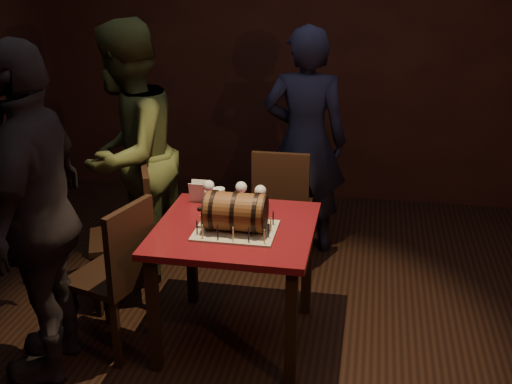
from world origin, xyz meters
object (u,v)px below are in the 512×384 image
(chair_back, at_px, (282,203))
(person_left_front, at_px, (37,215))
(pub_table, at_px, (235,244))
(person_left_rear, at_px, (128,156))
(wine_glass_right, at_px, (260,192))
(wine_glass_left, at_px, (209,187))
(pint_of_ale, at_px, (219,201))
(barrel_cake, at_px, (235,212))
(chair_left_front, at_px, (119,270))
(wine_glass_mid, at_px, (241,188))
(chair_left_rear, at_px, (133,228))
(person_back, at_px, (305,142))

(chair_back, xyz_separation_m, person_left_front, (-1.10, -1.39, 0.40))
(pub_table, relative_size, person_left_rear, 0.49)
(pub_table, relative_size, wine_glass_right, 5.59)
(wine_glass_left, height_order, wine_glass_right, same)
(wine_glass_left, distance_m, pint_of_ale, 0.14)
(barrel_cake, xyz_separation_m, chair_left_front, (-0.65, -0.14, -0.35))
(pub_table, bearing_deg, wine_glass_mid, 94.92)
(person_left_front, bearing_deg, wine_glass_mid, 120.28)
(pint_of_ale, bearing_deg, person_left_rear, 148.13)
(pint_of_ale, distance_m, chair_left_front, 0.71)
(wine_glass_right, relative_size, chair_left_rear, 0.17)
(barrel_cake, distance_m, wine_glass_left, 0.43)
(barrel_cake, bearing_deg, chair_left_rear, 152.26)
(chair_left_rear, bearing_deg, chair_left_front, -77.43)
(barrel_cake, height_order, wine_glass_right, barrel_cake)
(chair_back, distance_m, person_left_rear, 1.13)
(chair_left_rear, bearing_deg, wine_glass_left, -5.53)
(wine_glass_mid, bearing_deg, wine_glass_right, -17.12)
(chair_back, bearing_deg, pint_of_ale, -109.61)
(person_left_front, bearing_deg, pint_of_ale, 119.35)
(pint_of_ale, bearing_deg, person_back, 72.01)
(pub_table, relative_size, pint_of_ale, 6.00)
(wine_glass_right, relative_size, chair_left_front, 0.17)
(pint_of_ale, bearing_deg, chair_left_rear, 166.47)
(wine_glass_left, bearing_deg, pub_table, -51.85)
(pint_of_ale, bearing_deg, chair_left_front, -140.89)
(person_left_rear, bearing_deg, barrel_cake, 58.29)
(pint_of_ale, xyz_separation_m, chair_left_rear, (-0.62, 0.15, -0.30))
(chair_left_rear, distance_m, chair_left_front, 0.57)
(chair_back, bearing_deg, wine_glass_right, -92.83)
(wine_glass_mid, height_order, person_left_rear, person_left_rear)
(person_left_rear, bearing_deg, person_back, 129.17)
(person_back, bearing_deg, pub_table, 78.70)
(wine_glass_left, xyz_separation_m, chair_left_rear, (-0.53, 0.05, -0.35))
(pub_table, relative_size, chair_back, 0.97)
(chair_back, distance_m, chair_left_front, 1.40)
(pub_table, height_order, person_left_front, person_left_front)
(barrel_cake, height_order, wine_glass_left, barrel_cake)
(wine_glass_right, relative_size, person_left_front, 0.09)
(wine_glass_left, xyz_separation_m, person_back, (0.47, 1.08, -0.00))
(wine_glass_left, distance_m, person_left_rear, 0.76)
(wine_glass_mid, height_order, chair_left_front, chair_left_front)
(chair_back, distance_m, chair_left_rear, 1.08)
(chair_left_front, bearing_deg, wine_glass_mid, 40.12)
(person_back, bearing_deg, chair_back, 73.88)
(pint_of_ale, relative_size, chair_left_rear, 0.16)
(pint_of_ale, xyz_separation_m, person_left_rear, (-0.75, 0.46, 0.09))
(pub_table, xyz_separation_m, person_back, (0.24, 1.37, 0.23))
(chair_left_rear, bearing_deg, barrel_cake, -27.74)
(wine_glass_mid, xyz_separation_m, wine_glass_right, (0.13, -0.04, 0.00))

